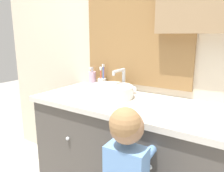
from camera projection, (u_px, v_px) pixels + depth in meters
wall_back at (152, 29)px, 1.55m from camera, size 3.20×0.18×2.50m
vanity_counter at (126, 158)px, 1.52m from camera, size 1.28×0.56×0.83m
sink_basin at (111, 91)px, 1.50m from camera, size 0.31×0.36×0.18m
toothbrush_holder at (102, 82)px, 1.77m from camera, size 0.07×0.07×0.20m
soap_dispenser at (92, 79)px, 1.81m from camera, size 0.06×0.06×0.17m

